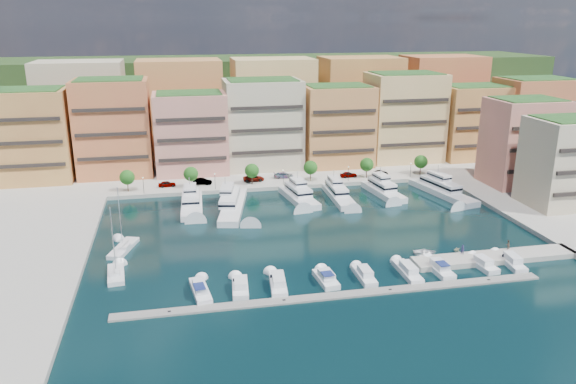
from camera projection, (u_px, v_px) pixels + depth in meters
The scene contains 59 objects.
ground at pixel (312, 230), 120.15m from camera, with size 400.00×400.00×0.00m, color black.
north_quay at pixel (264, 161), 178.14m from camera, with size 220.00×64.00×2.00m, color #9E998E.
hillside at pixel (245, 132), 223.03m from camera, with size 240.00×40.00×58.00m, color #1F3917.
south_pontoon at pixel (338, 296), 91.52m from camera, with size 72.00×2.20×0.35m, color gray.
finger_pier at pixel (495, 260), 105.37m from camera, with size 32.00×5.00×2.00m, color #9E998E.
apartment_0 at pixel (28, 136), 150.21m from camera, with size 22.00×16.50×24.80m.
apartment_1 at pixel (114, 127), 156.04m from camera, with size 20.00×16.50×26.80m.
apartment_2 at pixel (191, 133), 158.81m from camera, with size 20.00×15.50×22.80m.
apartment_3 at pixel (263, 124), 164.29m from camera, with size 22.00×16.50×25.80m.
apartment_4 at pixel (337, 126), 166.96m from camera, with size 20.00×15.50×23.80m.
apartment_5 at pixel (404, 117), 172.63m from camera, with size 22.00×16.50×26.80m.
apartment_6 at pixel (472, 122), 175.60m from camera, with size 20.00×15.50×22.80m.
apartment_7 at pixel (533, 118), 177.30m from camera, with size 22.00×16.50×24.80m.
apartment_east_a at pixel (523, 142), 147.16m from camera, with size 18.00×14.50×22.80m.
apartment_east_b at pixel (568, 162), 130.62m from camera, with size 18.00×14.50×20.80m.
backblock_0 at pixel (83, 110), 173.99m from camera, with size 26.00×18.00×30.00m, color #C7B49A.
backblock_1 at pixel (181, 107), 179.78m from camera, with size 26.00×18.00×30.00m, color #C38449.
backblock_2 at pixel (273, 105), 185.57m from camera, with size 26.00×18.00×30.00m, color #ECB97D.
backblock_3 at pixel (359, 102), 191.36m from camera, with size 26.00×18.00×30.00m, color tan.
backblock_4 at pixel (441, 100), 197.15m from camera, with size 26.00×18.00×30.00m, color #C07640.
tree_0 at pixel (127, 177), 142.35m from camera, with size 3.80×3.80×5.65m.
tree_1 at pixel (191, 174), 145.44m from camera, with size 3.80×3.80×5.65m.
tree_2 at pixel (252, 171), 148.53m from camera, with size 3.80×3.80×5.65m.
tree_3 at pixel (311, 168), 151.62m from camera, with size 3.80×3.80×5.65m.
tree_4 at pixel (367, 165), 154.71m from camera, with size 3.80×3.80×5.65m.
tree_5 at pixel (421, 162), 157.80m from camera, with size 3.80×3.80×5.65m.
lamppost_0 at pixel (143, 182), 141.25m from camera, with size 0.30×0.30×4.20m.
lamppost_1 at pixel (215, 178), 144.72m from camera, with size 0.30×0.30×4.20m.
lamppost_2 at pixel (283, 175), 148.20m from camera, with size 0.30×0.30×4.20m.
lamppost_3 at pixel (348, 171), 151.67m from camera, with size 0.30×0.30×4.20m.
lamppost_4 at pixel (411, 168), 155.15m from camera, with size 0.30×0.30×4.20m.
yacht_1 at pixel (192, 203), 133.96m from camera, with size 5.80×19.38×7.30m.
yacht_2 at pixel (233, 203), 133.51m from camera, with size 9.62×25.00×7.30m.
yacht_3 at pixel (298, 195), 139.79m from camera, with size 7.33×17.96×7.30m.
yacht_4 at pixel (338, 194), 140.85m from camera, with size 4.82×19.57×7.30m.
yacht_5 at pixel (382, 190), 144.34m from camera, with size 6.57×17.31×7.30m.
yacht_6 at pixel (441, 189), 144.43m from camera, with size 9.07×23.73×7.30m.
cruiser_1 at pixel (200, 291), 92.15m from camera, with size 3.49×9.28×2.66m.
cruiser_2 at pixel (240, 287), 93.45m from camera, with size 3.29×8.03×2.55m.
cruiser_3 at pixel (278, 284), 94.68m from camera, with size 3.53×9.35×2.55m.
cruiser_4 at pixel (326, 279), 96.30m from camera, with size 3.27×7.34×2.66m.
cruiser_5 at pixel (364, 276), 97.65m from camera, with size 2.43×7.80×2.55m.
cruiser_6 at pixel (408, 272), 99.18m from camera, with size 2.47×9.19×2.55m.
cruiser_7 at pixel (439, 269), 100.32m from camera, with size 2.92×8.28×2.66m.
cruiser_8 at pixel (482, 265), 102.01m from camera, with size 3.27×7.40×2.55m.
cruiser_9 at pixel (511, 262), 103.11m from camera, with size 3.27×8.62×2.55m.
sailboat_0 at pixel (116, 275), 98.41m from camera, with size 3.53×8.35×13.20m.
sailboat_1 at pixel (124, 249), 109.61m from camera, with size 5.72×10.33×13.20m.
tender_0 at pixel (425, 252), 107.71m from camera, with size 3.13×4.38×0.91m, color white.
tender_3 at pixel (510, 249), 109.09m from camera, with size 1.21×1.40×0.74m, color #F1EFB8.
tender_1 at pixel (457, 249), 109.10m from camera, with size 1.37×1.59×0.84m, color beige.
car_0 at pixel (167, 184), 147.26m from camera, with size 1.81×4.51×1.54m, color gray.
car_1 at pixel (202, 181), 149.36m from camera, with size 1.73×4.97×1.64m, color gray.
car_2 at pixel (254, 178), 152.32m from camera, with size 2.65×5.75×1.60m, color gray.
car_3 at pixel (284, 175), 155.33m from camera, with size 2.22×5.47×1.59m, color gray.
car_4 at pixel (349, 174), 156.02m from camera, with size 1.88×4.68×1.59m, color gray.
car_5 at pixel (381, 173), 158.05m from camera, with size 1.41×4.03×1.33m, color gray.
person_0 at pixel (462, 249), 105.06m from camera, with size 0.71×0.46×1.94m, color #26254A.
person_1 at pixel (508, 245), 107.39m from camera, with size 0.91×0.71×1.87m, color #47342A.
Camera 1 is at (-27.64, -108.98, 43.45)m, focal length 35.00 mm.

